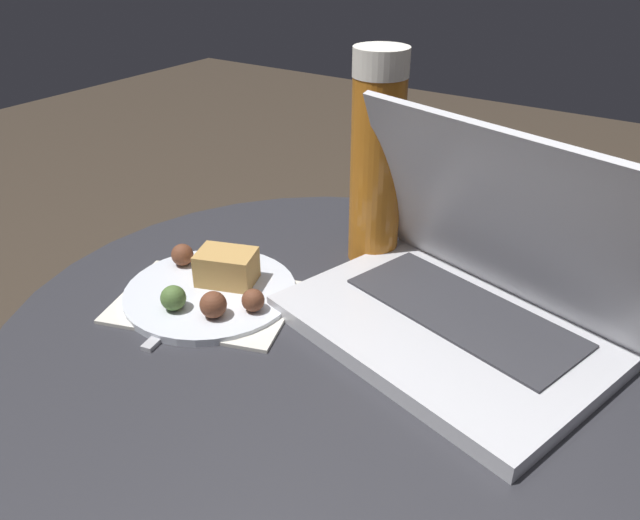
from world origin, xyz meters
name	(u,v)px	position (x,y,z in m)	size (l,w,h in m)	color
table	(327,430)	(0.00, 0.00, 0.39)	(0.70, 0.70, 0.54)	#515156
napkin	(205,302)	(-0.14, -0.04, 0.54)	(0.23, 0.19, 0.00)	silver
laptop	(461,292)	(0.12, 0.07, 0.59)	(0.37, 0.30, 0.22)	silver
beer_glass	(377,159)	(-0.04, 0.16, 0.67)	(0.06, 0.06, 0.26)	#C6701E
snack_plate	(213,286)	(-0.14, -0.02, 0.56)	(0.20, 0.20, 0.05)	silver
fork	(196,303)	(-0.15, -0.05, 0.55)	(0.05, 0.16, 0.00)	#B2B2B7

